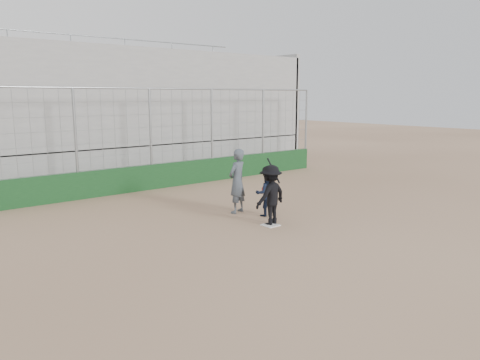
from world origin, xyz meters
TOP-DOWN VIEW (x-y plane):
  - ground at (0.00, 0.00)m, footprint 90.00×90.00m
  - home_plate at (0.00, 0.00)m, footprint 0.44×0.44m
  - backstop at (0.00, 7.00)m, footprint 18.10×0.25m
  - bleachers at (0.00, 11.95)m, footprint 20.25×6.70m
  - batter_at_plate at (0.08, 0.10)m, footprint 1.22×0.84m
  - catcher_crouched at (0.64, 0.89)m, footprint 0.85×0.76m
  - umpire at (0.21, 1.80)m, footprint 0.87×0.71m

SIDE VIEW (x-z plane):
  - ground at x=0.00m, z-range 0.00..0.00m
  - home_plate at x=0.00m, z-range 0.00..0.02m
  - catcher_crouched at x=0.64m, z-range 0.00..0.99m
  - batter_at_plate at x=0.08m, z-range -0.07..1.84m
  - umpire at x=0.21m, z-range 0.00..1.86m
  - backstop at x=0.00m, z-range -1.06..2.98m
  - bleachers at x=0.00m, z-range -0.57..6.41m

